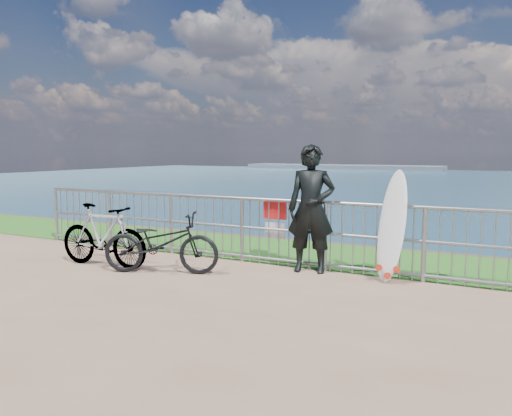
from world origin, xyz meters
The scene contains 8 objects.
grass_strip centered at (0.00, 2.70, 0.01)m, with size 120.00×120.00×0.00m, color #1E5417.
seascape centered at (-43.75, 147.49, -4.03)m, with size 260.00×260.00×5.00m.
railing centered at (0.02, 1.60, 0.58)m, with size 10.06×0.10×1.13m.
surfer centered at (0.81, 1.45, 1.01)m, with size 0.73×0.48×2.01m, color black.
surfboard centered at (2.07, 1.44, 0.76)m, with size 0.53×0.50×1.65m.
bicycle_near centered at (-1.24, 0.31, 0.48)m, with size 0.64×1.82×0.96m, color black.
bicycle_far centered at (-2.36, 0.23, 0.52)m, with size 0.49×1.74×1.04m, color black.
bike_rack centered at (-2.70, 0.72, 0.29)m, with size 1.71×0.05×0.36m.
Camera 1 is at (3.54, -5.85, 1.93)m, focal length 35.00 mm.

